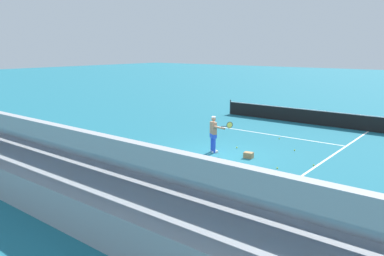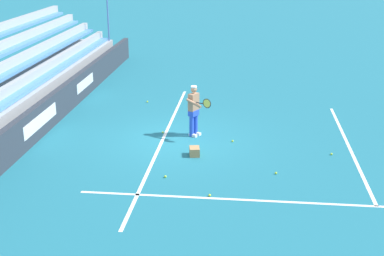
# 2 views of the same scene
# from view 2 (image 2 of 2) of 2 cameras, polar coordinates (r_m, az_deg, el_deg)

# --- Properties ---
(ground_plane) EXTENTS (160.00, 160.00, 0.00)m
(ground_plane) POSITION_cam_2_polar(r_m,az_deg,el_deg) (17.59, -1.51, -1.28)
(ground_plane) COLOR #1E6B7F
(court_baseline_white) EXTENTS (12.00, 0.10, 0.01)m
(court_baseline_white) POSITION_cam_2_polar(r_m,az_deg,el_deg) (17.66, -3.12, -1.21)
(court_baseline_white) COLOR white
(court_baseline_white) RESTS_ON ground
(court_sideline_white) EXTENTS (0.10, 12.00, 0.01)m
(court_sideline_white) POSITION_cam_2_polar(r_m,az_deg,el_deg) (13.78, 12.97, -7.83)
(court_sideline_white) COLOR white
(court_sideline_white) RESTS_ON ground
(court_service_line_white) EXTENTS (8.22, 0.10, 0.01)m
(court_service_line_white) POSITION_cam_2_polar(r_m,az_deg,el_deg) (17.74, 16.39, -1.89)
(court_service_line_white) COLOR white
(court_service_line_white) RESTS_ON ground
(back_wall_sponsor_board) EXTENTS (25.76, 0.25, 1.10)m
(back_wall_sponsor_board) POSITION_cam_2_polar(r_m,az_deg,el_deg) (18.59, -15.86, 0.91)
(back_wall_sponsor_board) COLOR #2D333D
(back_wall_sponsor_board) RESTS_ON ground
(tennis_player) EXTENTS (0.93, 0.86, 1.71)m
(tennis_player) POSITION_cam_2_polar(r_m,az_deg,el_deg) (17.69, 0.23, 1.92)
(tennis_player) COLOR blue
(tennis_player) RESTS_ON ground
(ball_box_cardboard) EXTENTS (0.44, 0.36, 0.26)m
(ball_box_cardboard) POSITION_cam_2_polar(r_m,az_deg,el_deg) (16.27, 0.27, -2.52)
(ball_box_cardboard) COLOR #A87F51
(ball_box_cardboard) RESTS_ON ground
(tennis_ball_far_right) EXTENTS (0.07, 0.07, 0.07)m
(tennis_ball_far_right) POSITION_cam_2_polar(r_m,az_deg,el_deg) (16.89, 14.66, -2.70)
(tennis_ball_far_right) COLOR #CCE533
(tennis_ball_far_right) RESTS_ON ground
(tennis_ball_stray_back) EXTENTS (0.07, 0.07, 0.07)m
(tennis_ball_stray_back) POSITION_cam_2_polar(r_m,az_deg,el_deg) (14.83, -2.86, -5.19)
(tennis_ball_stray_back) COLOR #CCE533
(tennis_ball_stray_back) RESTS_ON ground
(tennis_ball_toward_net) EXTENTS (0.07, 0.07, 0.07)m
(tennis_ball_toward_net) POSITION_cam_2_polar(r_m,az_deg,el_deg) (21.77, -4.79, 2.82)
(tennis_ball_toward_net) COLOR #CCE533
(tennis_ball_toward_net) RESTS_ON ground
(tennis_ball_on_baseline) EXTENTS (0.07, 0.07, 0.07)m
(tennis_ball_on_baseline) POSITION_cam_2_polar(r_m,az_deg,el_deg) (17.44, 4.35, -1.39)
(tennis_ball_on_baseline) COLOR #CCE533
(tennis_ball_on_baseline) RESTS_ON ground
(tennis_ball_midcourt) EXTENTS (0.07, 0.07, 0.07)m
(tennis_ball_midcourt) POSITION_cam_2_polar(r_m,az_deg,el_deg) (18.21, -3.13, -0.45)
(tennis_ball_midcourt) COLOR #CCE533
(tennis_ball_midcourt) RESTS_ON ground
(tennis_ball_near_player) EXTENTS (0.07, 0.07, 0.07)m
(tennis_ball_near_player) POSITION_cam_2_polar(r_m,az_deg,el_deg) (13.78, 1.90, -7.17)
(tennis_ball_near_player) COLOR #CCE533
(tennis_ball_near_player) RESTS_ON ground
(tennis_ball_by_box) EXTENTS (0.07, 0.07, 0.07)m
(tennis_ball_by_box) POSITION_cam_2_polar(r_m,az_deg,el_deg) (15.21, 8.95, -4.77)
(tennis_ball_by_box) COLOR #CCE533
(tennis_ball_by_box) RESTS_ON ground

